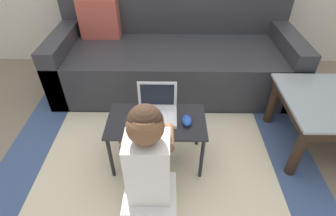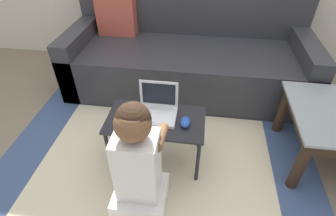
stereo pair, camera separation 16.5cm
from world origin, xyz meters
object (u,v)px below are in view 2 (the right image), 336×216
Objects in this scene: laptop_desk at (156,124)px; person_seated at (138,170)px; laptop at (157,110)px; computer_mouse at (185,122)px; couch at (187,54)px.

person_seated is (-0.02, -0.39, 0.03)m from laptop_desk.
laptop reaches higher than computer_mouse.
couch is at bearing 83.77° from laptop_desk.
computer_mouse reaches higher than laptop_desk.
computer_mouse is at bearing 59.93° from person_seated.
person_seated reaches higher than laptop.
laptop_desk is 2.51× the size of laptop.
couch is 8.67× the size of laptop.
couch is 1.01m from laptop.
computer_mouse is (0.19, -0.07, -0.01)m from laptop.
person_seated is at bearing -120.07° from computer_mouse.
laptop reaches higher than laptop_desk.
laptop_desk is 0.79× the size of person_seated.
couch is 22.40× the size of computer_mouse.
computer_mouse is 0.43m from person_seated.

